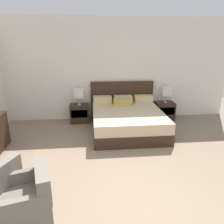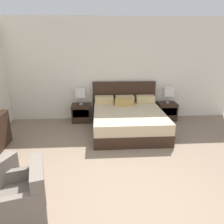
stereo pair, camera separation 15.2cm
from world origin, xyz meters
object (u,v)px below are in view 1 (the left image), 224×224
Objects in this scene: table_lamp_right at (166,91)px; table_lamp_left at (79,93)px; armchair_companion at (26,203)px; nightstand_left at (80,113)px; nightstand_right at (165,111)px; bed at (127,119)px.

table_lamp_left is at bearing 180.00° from table_lamp_right.
armchair_companion is (-3.05, -3.65, -0.56)m from table_lamp_right.
nightstand_left is at bearing -90.00° from table_lamp_left.
nightstand_right is 1.17× the size of table_lamp_left.
armchair_companion is (-0.53, -3.65, -0.56)m from table_lamp_left.
table_lamp_left is (-2.52, 0.00, 0.59)m from nightstand_right.
nightstand_left is (-1.26, 0.73, -0.04)m from bed.
table_lamp_right is (2.52, 0.00, 0.00)m from table_lamp_left.
table_lamp_right is at bearing 90.00° from nightstand_right.
bed is at bearing -30.04° from table_lamp_left.
nightstand_left is 1.17× the size of table_lamp_right.
bed is 1.56m from table_lamp_right.
table_lamp_right is at bearing 0.03° from nightstand_left.
bed is 1.55m from table_lamp_left.
armchair_companion is at bearing -98.21° from nightstand_left.
nightstand_right is at bearing -0.03° from table_lamp_left.
table_lamp_right is at bearing 30.02° from bed.
nightstand_right is at bearing 29.97° from bed.
table_lamp_right reaches higher than nightstand_left.
nightstand_right is at bearing 0.00° from nightstand_left.
nightstand_left is 2.59m from table_lamp_right.
bed is 4.47× the size of table_lamp_left.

